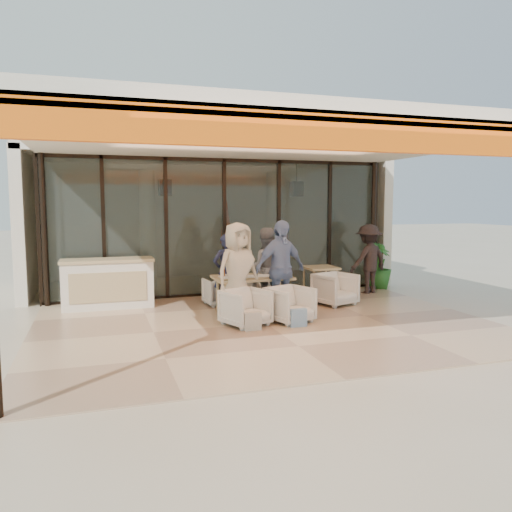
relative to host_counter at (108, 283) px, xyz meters
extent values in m
plane|color=#C6B293|center=(2.66, -2.30, -0.53)|extent=(70.00, 70.00, 0.00)
cube|color=tan|center=(2.66, -2.30, -0.53)|extent=(8.00, 6.00, 0.01)
cube|color=silver|center=(2.66, -2.30, 2.77)|extent=(8.00, 6.00, 0.20)
cube|color=#FF640D|center=(2.66, -5.24, 2.49)|extent=(8.00, 0.12, 0.45)
cube|color=orange|center=(2.66, -4.55, 2.61)|extent=(8.00, 1.50, 0.06)
cylinder|color=black|center=(-1.22, 0.58, 1.07)|extent=(0.12, 0.12, 3.20)
cylinder|color=black|center=(6.54, 0.58, 1.07)|extent=(0.12, 0.12, 3.20)
cube|color=#9EADA3|center=(2.66, 0.70, 1.07)|extent=(8.00, 0.03, 3.20)
cube|color=black|center=(2.66, 0.70, -0.49)|extent=(8.00, 0.10, 0.08)
cube|color=black|center=(2.66, 0.70, 2.63)|extent=(8.00, 0.10, 0.08)
cube|color=black|center=(-1.34, 0.70, 1.07)|extent=(0.08, 0.10, 3.20)
cube|color=black|center=(-0.04, 0.70, 1.07)|extent=(0.08, 0.10, 3.20)
cube|color=black|center=(1.31, 0.70, 1.07)|extent=(0.08, 0.10, 3.20)
cube|color=black|center=(2.66, 0.70, 1.07)|extent=(0.08, 0.10, 3.20)
cube|color=black|center=(4.01, 0.70, 1.07)|extent=(0.08, 0.10, 3.20)
cube|color=black|center=(5.36, 0.70, 1.07)|extent=(0.08, 0.10, 3.20)
cube|color=black|center=(6.66, 0.70, 1.07)|extent=(0.08, 0.10, 3.20)
cube|color=silver|center=(2.66, 4.20, 1.17)|extent=(9.00, 0.25, 3.40)
cube|color=silver|center=(-1.74, 2.45, 1.17)|extent=(0.25, 3.50, 3.40)
cube|color=silver|center=(7.06, 2.45, 1.17)|extent=(0.25, 3.50, 3.40)
cube|color=silver|center=(2.66, 2.45, 2.87)|extent=(9.00, 3.50, 0.25)
cube|color=tan|center=(2.66, 2.45, -0.52)|extent=(8.00, 3.50, 0.02)
cylinder|color=silver|center=(1.06, 2.30, 0.97)|extent=(0.40, 0.40, 3.00)
cylinder|color=silver|center=(4.46, 2.30, 0.97)|extent=(0.40, 0.40, 3.00)
cylinder|color=black|center=(1.46, 1.90, 2.47)|extent=(0.03, 0.03, 0.70)
cube|color=black|center=(1.46, 1.90, 2.02)|extent=(0.30, 0.30, 0.40)
sphere|color=#FFBF72|center=(1.46, 1.90, 2.02)|extent=(0.18, 0.18, 0.18)
cylinder|color=black|center=(4.96, 1.90, 2.47)|extent=(0.03, 0.03, 0.70)
cube|color=black|center=(4.96, 1.90, 2.02)|extent=(0.30, 0.30, 0.40)
sphere|color=#FFBF72|center=(4.96, 1.90, 2.02)|extent=(0.18, 0.18, 0.18)
cylinder|color=black|center=(2.96, 1.70, -0.48)|extent=(0.40, 0.40, 0.05)
cylinder|color=black|center=(2.96, 1.70, 0.52)|extent=(0.04, 0.04, 2.10)
cone|color=#E54713|center=(2.96, 1.70, 1.17)|extent=(0.32, 0.32, 1.10)
cube|color=silver|center=(0.00, 0.00, -0.03)|extent=(1.80, 0.60, 1.00)
cube|color=tan|center=(0.00, 0.00, 0.48)|extent=(1.85, 0.65, 0.06)
cube|color=tan|center=(0.00, -0.31, -0.03)|extent=(1.50, 0.02, 0.60)
cube|color=tan|center=(2.70, -1.34, 0.19)|extent=(1.50, 0.90, 0.05)
cube|color=white|center=(2.70, -1.34, 0.21)|extent=(1.30, 0.35, 0.01)
cylinder|color=tan|center=(2.08, -1.66, -0.18)|extent=(0.06, 0.06, 0.70)
cylinder|color=tan|center=(3.32, -1.66, -0.18)|extent=(0.06, 0.06, 0.70)
cylinder|color=tan|center=(2.08, -1.02, -0.18)|extent=(0.06, 0.06, 0.70)
cylinder|color=tan|center=(3.32, -1.02, -0.18)|extent=(0.06, 0.06, 0.70)
cylinder|color=white|center=(2.25, -1.49, 0.27)|extent=(0.06, 0.06, 0.11)
cylinder|color=white|center=(2.45, -1.14, 0.27)|extent=(0.06, 0.06, 0.11)
cylinder|color=white|center=(2.75, -1.44, 0.27)|extent=(0.06, 0.06, 0.11)
cylinder|color=white|center=(3.00, -1.16, 0.27)|extent=(0.06, 0.06, 0.11)
cylinder|color=#8D3D14|center=(2.15, -1.19, 0.30)|extent=(0.07, 0.07, 0.16)
cylinder|color=black|center=(2.60, -1.06, 0.30)|extent=(0.09, 0.09, 0.17)
cylinder|color=black|center=(2.60, -1.06, 0.39)|extent=(0.10, 0.10, 0.01)
cylinder|color=white|center=(2.25, -1.64, 0.22)|extent=(0.22, 0.22, 0.01)
cylinder|color=white|center=(3.15, -1.64, 0.22)|extent=(0.22, 0.22, 0.01)
cylinder|color=white|center=(2.25, -1.02, 0.22)|extent=(0.22, 0.22, 0.01)
cylinder|color=white|center=(3.15, -1.02, 0.22)|extent=(0.22, 0.22, 0.01)
imported|color=white|center=(2.28, -0.39, -0.21)|extent=(0.69, 0.66, 0.65)
imported|color=white|center=(3.12, -0.39, -0.16)|extent=(0.86, 0.83, 0.74)
imported|color=white|center=(2.28, -2.29, -0.17)|extent=(0.91, 0.88, 0.73)
imported|color=white|center=(3.12, -2.29, -0.17)|extent=(0.90, 0.88, 0.73)
imported|color=#171E34|center=(2.28, -0.89, 0.25)|extent=(0.65, 0.51, 1.57)
imported|color=slate|center=(3.12, -0.89, 0.31)|extent=(0.91, 0.76, 1.67)
imported|color=beige|center=(2.28, -1.79, 0.38)|extent=(1.03, 0.84, 1.83)
imported|color=#738EC0|center=(3.12, -1.79, 0.40)|extent=(1.17, 0.73, 1.86)
cube|color=silver|center=(2.28, -2.69, -0.36)|extent=(0.30, 0.10, 0.34)
cube|color=#99BFD8|center=(3.12, -2.69, -0.36)|extent=(0.30, 0.10, 0.34)
cube|color=tan|center=(4.61, -0.40, 0.19)|extent=(0.70, 0.70, 0.05)
cylinder|color=tan|center=(4.33, -0.68, -0.18)|extent=(0.05, 0.05, 0.70)
cylinder|color=tan|center=(4.89, -0.68, -0.18)|extent=(0.05, 0.05, 0.70)
cylinder|color=tan|center=(4.33, -0.12, -0.18)|extent=(0.05, 0.05, 0.70)
cylinder|color=tan|center=(4.89, -0.12, -0.18)|extent=(0.05, 0.05, 0.70)
imported|color=white|center=(4.61, -1.15, -0.15)|extent=(0.93, 0.90, 0.77)
imported|color=black|center=(6.00, -0.14, 0.30)|extent=(1.21, 0.90, 1.67)
imported|color=#1E5919|center=(6.63, 0.43, 0.08)|extent=(0.96, 0.96, 1.22)
camera|label=1|loc=(-0.21, -10.60, 1.66)|focal=35.00mm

